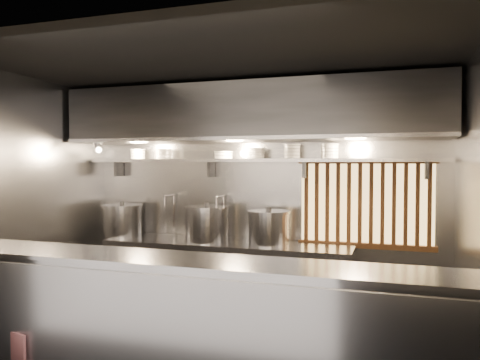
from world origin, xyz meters
The scene contains 24 objects.
floor centered at (0.00, 0.00, 0.00)m, with size 4.50×4.50×0.00m, color black.
ceiling centered at (0.00, 0.00, 2.80)m, with size 4.50×4.50×0.00m, color black.
wall_back centered at (0.00, 1.50, 1.40)m, with size 4.50×4.50×0.00m, color gray.
wall_left centered at (-2.25, 0.00, 1.40)m, with size 3.00×3.00×0.00m, color gray.
wall_right centered at (2.25, 0.00, 1.40)m, with size 3.00×3.00×0.00m, color gray.
serving_counter centered at (0.00, -0.96, 0.57)m, with size 4.50×0.56×1.13m.
cooking_bench centered at (-0.30, 1.13, 0.45)m, with size 3.00×0.70×0.90m, color #9D9DA3.
bowl_shelf centered at (0.00, 1.32, 1.88)m, with size 4.40×0.34×0.04m, color #9D9DA3.
exhaust_hood centered at (0.00, 1.10, 2.42)m, with size 4.40×0.81×0.65m.
wood_screen centered at (1.30, 1.45, 1.38)m, with size 1.56×0.09×1.04m.
faucet_left centered at (-1.15, 1.37, 1.31)m, with size 0.04×0.30×0.50m.
faucet_right centered at (-0.45, 1.37, 1.31)m, with size 0.04×0.30×0.50m.
heat_lamp centered at (-1.90, 0.85, 2.07)m, with size 0.25×0.35×0.20m.
pendant_bulb centered at (-0.10, 1.20, 1.96)m, with size 0.09×0.09×0.19m.
stock_pot_left centered at (-1.75, 1.15, 1.11)m, with size 0.61×0.61×0.45m.
stock_pot_mid centered at (-0.53, 1.08, 1.12)m, with size 0.67×0.67×0.47m.
stock_pot_right centered at (0.24, 1.10, 1.10)m, with size 0.64×0.64×0.44m.
red_placard centered at (-1.24, -1.22, 0.32)m, with size 0.27×0.02×0.37m, color red.
bowl_stack_0 centered at (-1.61, 1.32, 1.97)m, with size 0.20×0.20×0.13m.
bowl_stack_1 centered at (-1.23, 1.32, 1.97)m, with size 0.21×0.21×0.13m.
bowl_stack_2 centered at (-0.40, 1.32, 1.95)m, with size 0.24×0.24×0.09m.
bowl_stack_3 centered at (0.01, 1.32, 1.97)m, with size 0.23×0.23×0.13m.
bowl_stack_4 centered at (0.46, 1.32, 1.99)m, with size 0.20×0.20×0.17m.
bowl_stack_5 centered at (0.90, 1.32, 1.98)m, with size 0.21×0.21×0.17m.
Camera 1 is at (1.59, -4.13, 1.84)m, focal length 35.00 mm.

